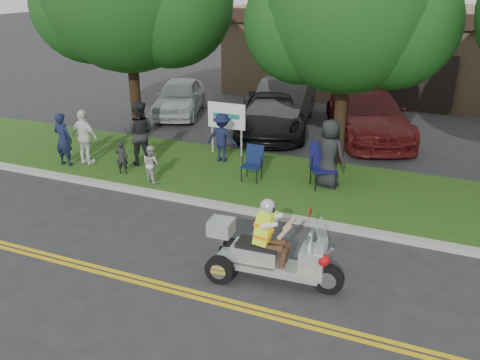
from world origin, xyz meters
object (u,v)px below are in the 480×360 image
at_px(lawn_chair_b, 322,162).
at_px(spectator_adult_right, 85,137).
at_px(trike_scooter, 268,254).
at_px(spectator_adult_mid, 139,133).
at_px(parked_car_mid, 272,114).
at_px(parked_car_left, 283,104).
at_px(spectator_adult_left, 63,139).
at_px(parked_car_right, 368,114).
at_px(lawn_chair_a, 253,161).
at_px(parked_car_far_left, 180,97).

relative_size(lawn_chair_b, spectator_adult_right, 0.72).
height_order(trike_scooter, spectator_adult_mid, spectator_adult_mid).
relative_size(spectator_adult_mid, parked_car_mid, 0.37).
xyz_separation_m(spectator_adult_mid, parked_car_mid, (2.40, 4.93, -0.34)).
bearing_deg(lawn_chair_b, parked_car_left, 86.45).
distance_m(lawn_chair_b, parked_car_left, 6.26).
height_order(spectator_adult_left, parked_car_right, spectator_adult_left).
xyz_separation_m(spectator_adult_left, parked_car_left, (4.52, 6.95, -0.04)).
bearing_deg(lawn_chair_b, spectator_adult_left, 159.27).
bearing_deg(spectator_adult_right, lawn_chair_a, -165.48).
distance_m(parked_car_left, parked_car_right, 3.22).
height_order(spectator_adult_mid, parked_car_left, spectator_adult_mid).
distance_m(trike_scooter, spectator_adult_right, 8.07).
height_order(lawn_chair_b, parked_car_far_left, parked_car_far_left).
relative_size(trike_scooter, parked_car_mid, 0.50).
relative_size(spectator_adult_left, parked_car_right, 0.28).
height_order(trike_scooter, lawn_chair_a, trike_scooter).
bearing_deg(spectator_adult_left, parked_car_mid, -128.40).
distance_m(spectator_adult_left, spectator_adult_mid, 2.26).
distance_m(spectator_adult_right, parked_car_far_left, 6.60).
distance_m(parked_car_far_left, parked_car_mid, 4.53).
xyz_separation_m(lawn_chair_a, spectator_adult_left, (-5.60, -1.11, 0.25)).
bearing_deg(parked_car_far_left, spectator_adult_left, -108.73).
distance_m(lawn_chair_b, parked_car_far_left, 9.24).
bearing_deg(parked_car_mid, spectator_adult_right, -141.78).
relative_size(lawn_chair_b, spectator_adult_left, 0.75).
relative_size(spectator_adult_left, spectator_adult_right, 0.96).
xyz_separation_m(spectator_adult_right, parked_car_far_left, (-0.49, 6.58, -0.20)).
xyz_separation_m(lawn_chair_a, lawn_chair_b, (1.85, 0.31, 0.12)).
xyz_separation_m(spectator_adult_left, spectator_adult_mid, (2.04, 0.94, 0.16)).
bearing_deg(lawn_chair_a, spectator_adult_mid, -177.18).
relative_size(spectator_adult_mid, spectator_adult_right, 1.16).
distance_m(spectator_adult_mid, spectator_adult_right, 1.64).
distance_m(spectator_adult_left, spectator_adult_right, 0.62).
relative_size(lawn_chair_a, lawn_chair_b, 0.82).
bearing_deg(spectator_adult_left, spectator_adult_right, -148.51).
height_order(lawn_chair_a, parked_car_left, parked_car_left).
bearing_deg(parked_car_left, parked_car_mid, -102.82).
bearing_deg(spectator_adult_right, lawn_chair_b, -165.24).
bearing_deg(lawn_chair_b, parked_car_right, 55.45).
xyz_separation_m(parked_car_far_left, parked_car_mid, (4.41, -1.04, -0.01)).
relative_size(spectator_adult_right, parked_car_mid, 0.32).
relative_size(lawn_chair_a, spectator_adult_right, 0.59).
height_order(trike_scooter, lawn_chair_b, trike_scooter).
bearing_deg(trike_scooter, parked_car_mid, 106.10).
bearing_deg(lawn_chair_a, parked_car_far_left, 133.96).
relative_size(spectator_adult_right, parked_car_left, 0.32).
bearing_deg(parked_car_far_left, lawn_chair_b, -54.95).
height_order(parked_car_far_left, parked_car_mid, parked_car_far_left).
bearing_deg(trike_scooter, parked_car_far_left, 123.41).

